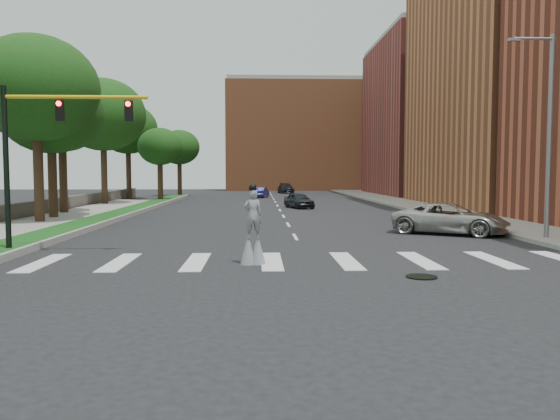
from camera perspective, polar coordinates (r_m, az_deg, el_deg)
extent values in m
plane|color=black|center=(17.84, 3.36, -5.89)|extent=(160.00, 160.00, 0.00)
cube|color=#134516|center=(38.84, -16.84, -0.51)|extent=(2.00, 60.00, 0.25)
cube|color=gray|center=(38.59, -15.33, -0.48)|extent=(0.20, 60.00, 0.28)
cube|color=gray|center=(30.45, -27.08, -2.04)|extent=(4.00, 60.00, 0.18)
cube|color=gray|center=(44.91, 16.20, 0.05)|extent=(5.00, 90.00, 0.18)
cube|color=#504B44|center=(42.40, -23.39, 0.28)|extent=(0.50, 56.00, 1.10)
cylinder|color=black|center=(16.48, 14.57, -6.77)|extent=(0.90, 0.90, 0.04)
cube|color=#B05F37|center=(53.84, 24.60, 13.20)|extent=(16.00, 22.00, 24.00)
cube|color=brown|center=(75.64, 16.21, 9.11)|extent=(16.00, 22.00, 20.00)
cube|color=#B05F37|center=(95.98, 2.35, 7.54)|extent=(26.00, 14.00, 18.00)
cylinder|color=slate|center=(26.76, 26.33, 6.67)|extent=(0.20, 0.20, 9.00)
cylinder|color=slate|center=(26.96, 25.08, 15.92)|extent=(1.80, 0.12, 0.12)
cube|color=slate|center=(26.57, 23.28, 16.04)|extent=(0.50, 0.18, 0.12)
cylinder|color=black|center=(22.48, -26.68, 3.67)|extent=(0.20, 0.20, 6.20)
cylinder|color=gold|center=(21.71, -20.53, 10.99)|extent=(5.20, 0.14, 0.14)
cube|color=black|center=(21.85, -22.01, 9.59)|extent=(0.28, 0.18, 0.75)
cylinder|color=#FF0C0C|center=(21.78, -22.12, 10.27)|extent=(0.18, 0.06, 0.18)
cube|color=black|center=(21.15, -15.53, 9.93)|extent=(0.28, 0.18, 0.75)
cylinder|color=#FF0C0C|center=(21.08, -15.60, 10.63)|extent=(0.18, 0.06, 0.18)
cylinder|color=#332014|center=(18.17, -2.34, -4.39)|extent=(0.07, 0.07, 0.83)
cylinder|color=#332014|center=(18.14, -3.35, -4.40)|extent=(0.07, 0.07, 0.83)
cone|color=slate|center=(18.15, -2.34, -4.06)|extent=(0.52, 0.52, 1.03)
cone|color=slate|center=(18.13, -3.35, -4.08)|extent=(0.52, 0.52, 1.03)
imported|color=slate|center=(18.01, -2.86, -0.48)|extent=(0.64, 0.45, 1.66)
sphere|color=black|center=(17.97, -2.87, 2.35)|extent=(0.26, 0.26, 0.26)
cylinder|color=black|center=(17.97, -2.87, 2.19)|extent=(0.34, 0.34, 0.02)
cube|color=yellow|center=(18.12, -2.90, 0.99)|extent=(0.22, 0.05, 0.10)
imported|color=#B1AEA7|center=(28.15, 17.36, -0.86)|extent=(6.04, 5.04, 1.53)
imported|color=black|center=(46.12, 1.99, 1.01)|extent=(2.70, 4.17, 1.32)
imported|color=navy|center=(65.29, -2.01, 1.86)|extent=(2.10, 3.97, 1.24)
imported|color=black|center=(79.02, 0.60, 2.30)|extent=(2.35, 5.11, 1.45)
cylinder|color=#332014|center=(34.81, -23.93, 3.63)|extent=(0.56, 0.56, 6.09)
ellipsoid|color=#11330F|center=(35.14, -24.15, 11.54)|extent=(7.17, 7.17, 6.10)
cylinder|color=#332014|center=(41.97, -21.71, 3.28)|extent=(0.56, 0.56, 5.49)
ellipsoid|color=#11330F|center=(42.14, -21.86, 8.94)|extent=(5.66, 5.66, 4.81)
cylinder|color=#332014|center=(52.31, -17.90, 3.91)|extent=(0.56, 0.56, 6.31)
ellipsoid|color=#11330F|center=(52.56, -18.02, 9.45)|extent=(7.68, 7.68, 6.53)
cylinder|color=#332014|center=(63.09, -15.54, 3.89)|extent=(0.56, 0.56, 6.19)
ellipsoid|color=#11330F|center=(63.27, -15.62, 8.17)|extent=(6.53, 6.53, 5.55)
cylinder|color=#332014|center=(57.88, -12.40, 3.13)|extent=(0.56, 0.56, 4.55)
ellipsoid|color=#11330F|center=(57.93, -12.45, 6.50)|extent=(4.54, 4.54, 3.86)
cylinder|color=#332014|center=(70.44, -10.44, 3.43)|extent=(0.56, 0.56, 4.89)
ellipsoid|color=#11330F|center=(70.51, -10.48, 6.47)|extent=(5.15, 5.15, 4.38)
cylinder|color=#332014|center=(37.70, -22.67, 3.11)|extent=(0.56, 0.56, 5.36)
ellipsoid|color=#11330F|center=(37.90, -22.85, 9.63)|extent=(6.49, 6.49, 5.52)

